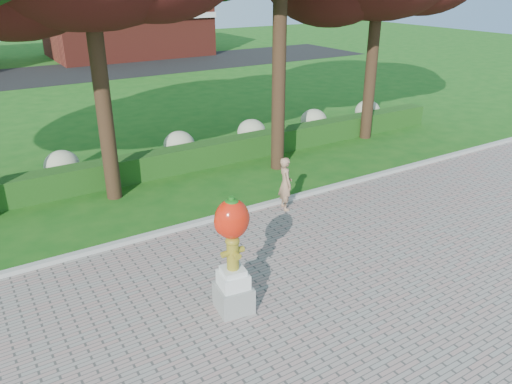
% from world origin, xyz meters
% --- Properties ---
extents(ground, '(100.00, 100.00, 0.00)m').
position_xyz_m(ground, '(0.00, 0.00, 0.00)').
color(ground, '#165214').
rests_on(ground, ground).
extents(walkway, '(40.00, 14.00, 0.04)m').
position_xyz_m(walkway, '(0.00, -4.00, 0.02)').
color(walkway, gray).
rests_on(walkway, ground).
extents(curb, '(40.00, 0.18, 0.15)m').
position_xyz_m(curb, '(0.00, 3.00, 0.07)').
color(curb, '#ADADA5').
rests_on(curb, ground).
extents(lawn_hedge, '(24.00, 0.70, 0.80)m').
position_xyz_m(lawn_hedge, '(0.00, 7.00, 0.40)').
color(lawn_hedge, '#1D4313').
rests_on(lawn_hedge, ground).
extents(hydrangea_row, '(20.10, 1.10, 0.99)m').
position_xyz_m(hydrangea_row, '(0.57, 8.00, 0.55)').
color(hydrangea_row, '#AAAF85').
rests_on(hydrangea_row, ground).
extents(street, '(50.00, 8.00, 0.02)m').
position_xyz_m(street, '(0.00, 28.00, 0.01)').
color(street, black).
rests_on(street, ground).
extents(building_right, '(12.00, 8.00, 6.40)m').
position_xyz_m(building_right, '(8.00, 34.00, 3.20)').
color(building_right, maroon).
rests_on(building_right, ground).
extents(hydrant_sculpture, '(0.73, 0.73, 2.41)m').
position_xyz_m(hydrant_sculpture, '(-1.69, -0.64, 1.32)').
color(hydrant_sculpture, gray).
rests_on(hydrant_sculpture, walkway).
extents(woman, '(0.48, 0.62, 1.52)m').
position_xyz_m(woman, '(1.79, 2.60, 0.80)').
color(woman, '#A27A5C').
rests_on(woman, walkway).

